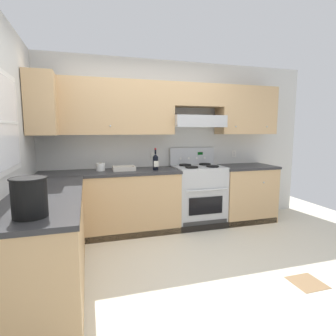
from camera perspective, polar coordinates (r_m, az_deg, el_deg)
ground_plane at (r=3.13m, az=1.58°, el=-20.31°), size 7.04×7.04×0.00m
floor_accent_tile at (r=3.20m, az=27.05°, el=-20.52°), size 0.30×0.30×0.01m
wall_back at (r=4.34m, az=0.41°, el=7.86°), size 4.68×0.57×2.55m
wall_left at (r=2.94m, az=-30.91°, el=4.12°), size 0.47×4.00×2.55m
counter_back_run at (r=4.12m, az=-2.24°, el=-6.60°), size 3.60×0.65×0.91m
counter_left_run at (r=2.84m, az=-23.75°, el=-14.04°), size 0.63×1.91×0.91m
stove at (r=4.33m, az=6.31°, el=-5.56°), size 0.76×0.62×1.20m
wine_bottle at (r=3.94m, az=-2.63°, el=1.35°), size 0.08×0.08×0.32m
bowl at (r=3.96m, az=-9.19°, el=-0.21°), size 0.32×0.22×0.06m
bucket at (r=2.01m, az=-27.00°, el=-5.31°), size 0.24×0.24×0.27m
paper_towel_roll at (r=3.99m, az=-13.93°, el=0.22°), size 0.13×0.13×0.11m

